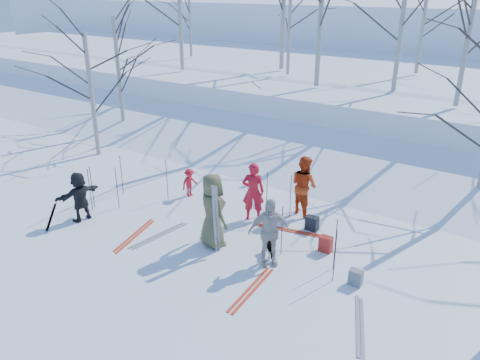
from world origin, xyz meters
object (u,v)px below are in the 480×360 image
Objects in this scene: skier_cream_east at (269,232)px; backpack_grey at (356,278)px; skier_red_seated at (190,183)px; backpack_dark at (312,223)px; skier_redor_behind at (304,185)px; skier_olive_center at (213,211)px; skier_red_north at (253,192)px; backpack_red at (326,244)px; skier_grey_west at (80,196)px; dog at (271,246)px.

backpack_grey is at bearing -31.76° from skier_cream_east.
backpack_dark is at bearing -80.04° from skier_red_seated.
backpack_dark is at bearing 153.08° from skier_redor_behind.
backpack_grey is (3.76, 0.38, -0.81)m from skier_olive_center.
skier_red_north reaches higher than backpack_red.
backpack_red is (5.07, -0.71, -0.26)m from skier_red_seated.
skier_olive_center is 4.17m from skier_grey_west.
skier_red_seated is 2.34× the size of backpack_dark.
skier_grey_west is 5.74m from dog.
skier_redor_behind is 1.03× the size of skier_cream_east.
skier_grey_west is (-4.04, -0.98, -0.26)m from skier_olive_center.
skier_red_north is at bearing 90.67° from skier_cream_east.
skier_red_north is 2.99× the size of dog.
skier_grey_west is (-1.56, -3.03, 0.27)m from skier_red_seated.
backpack_dark is (1.79, 2.19, -0.80)m from skier_olive_center.
skier_cream_east is (4.14, -2.01, 0.41)m from skier_red_seated.
skier_grey_west is 7.94m from backpack_grey.
skier_olive_center is at bearing -152.59° from backpack_red.
skier_olive_center reaches higher than backpack_grey.
dog is (-0.15, 0.40, -0.62)m from skier_cream_east.
skier_olive_center is 1.11× the size of skier_redor_behind.
skier_olive_center is 3.02m from backpack_red.
skier_olive_center is 3.26m from skier_red_seated.
skier_redor_behind reaches higher than skier_cream_east.
skier_red_north is 4.02m from backpack_grey.
skier_olive_center is 2.14× the size of skier_red_seated.
skier_red_seated is at bearing -16.68° from skier_olive_center.
skier_red_north reaches higher than backpack_dark.
skier_redor_behind reaches higher than backpack_dark.
backpack_dark is at bearing 163.06° from skier_red_north.
backpack_red is (2.59, 1.34, -0.79)m from skier_olive_center.
skier_cream_east is 2.24m from backpack_grey.
skier_red_seated is at bearing 36.59° from skier_redor_behind.
skier_olive_center is 1.74m from dog.
backpack_red reaches higher than backpack_dark.
skier_redor_behind is 4.75× the size of backpack_grey.
skier_olive_center reaches higher than backpack_dark.
backpack_grey is at bearing -96.88° from skier_red_seated.
skier_redor_behind reaches higher than backpack_grey.
skier_cream_east reaches higher than dog.
skier_redor_behind is 1.22× the size of skier_grey_west.
skier_cream_east is at bearing 108.31° from skier_grey_west.
backpack_grey is (6.25, -1.66, -0.28)m from skier_red_seated.
dog is (0.40, -2.55, -0.66)m from skier_redor_behind.
skier_olive_center is 1.14× the size of skier_red_north.
dog is 1.41m from backpack_red.
skier_redor_behind is (1.10, 2.98, -0.10)m from skier_olive_center.
skier_cream_east is 4.59× the size of backpack_grey.
skier_grey_west reaches higher than backpack_red.
backpack_red is 1.16m from backpack_dark.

